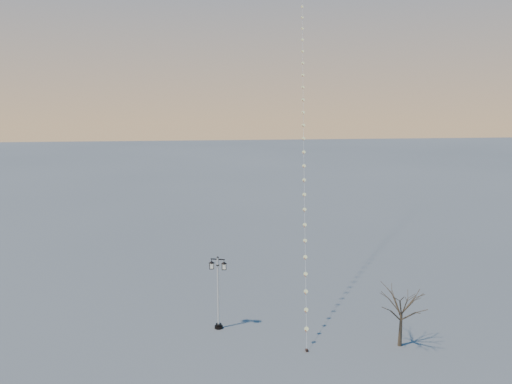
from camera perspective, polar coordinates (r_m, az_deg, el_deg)
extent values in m
plane|color=#5B5C5C|center=(31.04, 1.14, -18.06)|extent=(300.00, 300.00, 0.00)
cylinder|color=black|center=(34.34, -4.24, -14.96)|extent=(0.54, 0.54, 0.16)
cylinder|color=black|center=(34.28, -4.24, -14.74)|extent=(0.39, 0.39, 0.14)
cylinder|color=silver|center=(33.33, -4.30, -11.08)|extent=(0.13, 0.13, 4.57)
cylinder|color=black|center=(32.73, -4.34, -8.23)|extent=(0.19, 0.19, 0.06)
cube|color=black|center=(32.60, -4.35, -7.58)|extent=(0.90, 0.32, 0.06)
sphere|color=black|center=(32.57, -4.35, -7.39)|extent=(0.14, 0.14, 0.14)
pyramid|color=black|center=(32.75, -5.04, -7.78)|extent=(0.43, 0.43, 0.14)
cube|color=beige|center=(32.85, -5.04, -8.28)|extent=(0.25, 0.25, 0.33)
cube|color=black|center=(32.91, -5.03, -8.58)|extent=(0.29, 0.29, 0.04)
pyramid|color=black|center=(32.55, -3.64, -7.87)|extent=(0.43, 0.43, 0.14)
cube|color=beige|center=(32.65, -3.64, -8.38)|extent=(0.25, 0.25, 0.33)
cube|color=black|center=(32.71, -3.63, -8.68)|extent=(0.29, 0.29, 0.04)
cone|color=#3F3223|center=(32.88, 16.00, -14.69)|extent=(0.25, 0.25, 2.12)
cylinder|color=black|center=(31.63, 5.76, -17.35)|extent=(0.17, 0.17, 0.17)
cylinder|color=black|center=(31.62, 5.76, -17.32)|extent=(0.03, 0.03, 0.22)
cone|color=orange|center=(44.42, 5.36, 14.50)|extent=(0.07, 0.07, 0.24)
cylinder|color=white|center=(31.42, 5.77, -16.65)|extent=(0.01, 0.01, 0.70)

